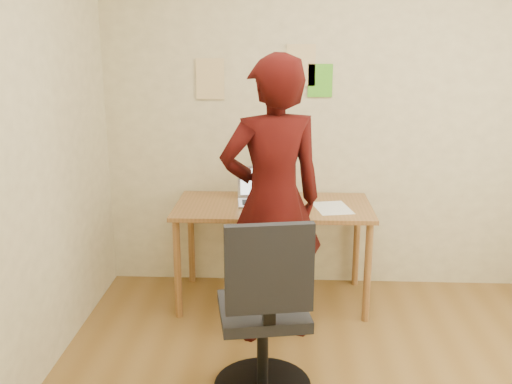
{
  "coord_description": "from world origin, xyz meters",
  "views": [
    {
      "loc": [
        -0.4,
        -2.54,
        1.9
      ],
      "look_at": [
        -0.56,
        0.95,
        0.95
      ],
      "focal_mm": 40.0,
      "sensor_mm": 36.0,
      "label": 1
    }
  ],
  "objects_px": {
    "person": "(272,202)",
    "desk": "(273,216)",
    "phone": "(290,212)",
    "office_chair": "(265,322)",
    "laptop": "(261,195)"
  },
  "relations": [
    {
      "from": "desk",
      "to": "laptop",
      "type": "height_order",
      "value": "laptop"
    },
    {
      "from": "desk",
      "to": "phone",
      "type": "bearing_deg",
      "value": -57.84
    },
    {
      "from": "desk",
      "to": "person",
      "type": "xyz_separation_m",
      "value": [
        0.0,
        -0.51,
        0.26
      ]
    },
    {
      "from": "office_chair",
      "to": "person",
      "type": "xyz_separation_m",
      "value": [
        0.03,
        0.69,
        0.46
      ]
    },
    {
      "from": "laptop",
      "to": "desk",
      "type": "bearing_deg",
      "value": -43.98
    },
    {
      "from": "laptop",
      "to": "office_chair",
      "type": "relative_size",
      "value": 0.35
    },
    {
      "from": "phone",
      "to": "person",
      "type": "bearing_deg",
      "value": -114.16
    },
    {
      "from": "office_chair",
      "to": "person",
      "type": "distance_m",
      "value": 0.83
    },
    {
      "from": "laptop",
      "to": "office_chair",
      "type": "xyz_separation_m",
      "value": [
        0.07,
        -1.27,
        -0.35
      ]
    },
    {
      "from": "desk",
      "to": "person",
      "type": "distance_m",
      "value": 0.57
    },
    {
      "from": "desk",
      "to": "person",
      "type": "height_order",
      "value": "person"
    },
    {
      "from": "phone",
      "to": "office_chair",
      "type": "relative_size",
      "value": 0.13
    },
    {
      "from": "laptop",
      "to": "phone",
      "type": "xyz_separation_m",
      "value": [
        0.21,
        -0.26,
        -0.05
      ]
    },
    {
      "from": "person",
      "to": "desk",
      "type": "bearing_deg",
      "value": -107.64
    },
    {
      "from": "laptop",
      "to": "office_chair",
      "type": "bearing_deg",
      "value": -92.34
    }
  ]
}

